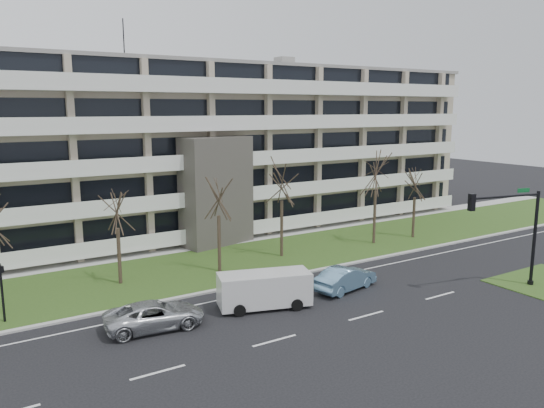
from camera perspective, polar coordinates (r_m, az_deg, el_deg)
ground at (r=30.35m, az=10.10°, el=-11.75°), size 160.00×160.00×0.00m
grass_verge at (r=40.34m, az=-2.43°, el=-5.95°), size 90.00×10.00×0.06m
curb at (r=36.26m, az=1.53°, el=-7.78°), size 90.00×0.35×0.12m
sidewalk at (r=45.03m, az=-5.91°, el=-4.26°), size 90.00×2.00×0.08m
lane_edge_line at (r=35.10m, az=2.90°, el=-8.50°), size 90.00×0.12×0.01m
apartment_building at (r=49.95m, az=-9.56°, el=5.91°), size 60.50×15.10×18.75m
silver_pickup at (r=28.73m, az=-12.51°, el=-11.60°), size 5.35×2.92×1.42m
blue_sedan at (r=33.96m, az=7.91°, el=-7.92°), size 4.76×2.47×1.49m
white_van at (r=30.68m, az=-0.70°, el=-8.90°), size 5.60×3.40×2.04m
traffic_signal at (r=36.26m, az=24.54°, el=-2.03°), size 5.44×1.45×6.42m
pedestrian_signal at (r=31.70m, az=-27.09°, el=-7.79°), size 0.37×0.34×3.27m
tree_2 at (r=35.04m, az=-16.38°, el=-0.21°), size 3.33×3.33×6.66m
tree_3 at (r=36.34m, az=-5.80°, el=1.14°), size 3.58×3.58×7.15m
tree_4 at (r=39.91m, az=1.06°, el=2.76°), size 3.91×3.91×7.82m
tree_5 at (r=44.63m, az=11.15°, el=3.65°), size 4.05×4.05×8.09m
tree_6 at (r=47.67m, az=15.17°, el=2.37°), size 3.24×3.24×6.49m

